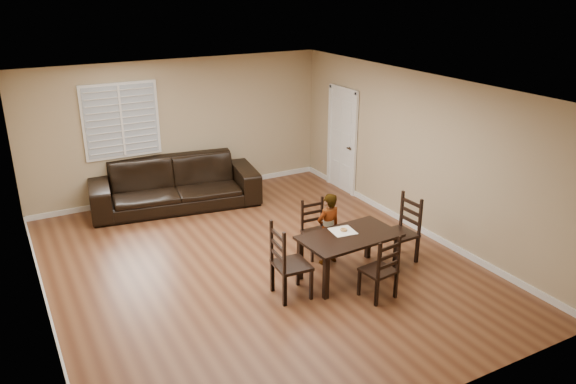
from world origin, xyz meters
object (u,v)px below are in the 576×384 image
object	(u,v)px
chair_left	(283,265)
chair_right	(406,230)
chair_far	(384,272)
child	(328,229)
donut	(344,229)
dining_table	(349,241)
chair_near	(314,229)
sofa	(175,184)

from	to	relation	value
chair_left	chair_right	xyz separation A→B (m)	(2.21, 0.11, -0.02)
chair_far	chair_right	xyz separation A→B (m)	(1.05, 0.82, 0.05)
chair_right	child	world-z (taller)	child
chair_right	child	bearing A→B (deg)	-114.30
chair_left	donut	distance (m)	1.15
dining_table	chair_near	bearing A→B (deg)	89.38
chair_far	sofa	bearing A→B (deg)	-80.35
dining_table	chair_right	distance (m)	1.11
dining_table	chair_left	xyz separation A→B (m)	(-1.11, -0.05, -0.09)
chair_far	chair_right	world-z (taller)	chair_right
chair_near	chair_left	world-z (taller)	chair_left
chair_right	sofa	world-z (taller)	chair_right
child	donut	world-z (taller)	child
sofa	chair_right	bearing A→B (deg)	-48.48
dining_table	chair_far	bearing A→B (deg)	-89.42
sofa	chair_left	bearing A→B (deg)	-77.81
chair_right	child	distance (m)	1.22
donut	dining_table	bearing A→B (deg)	-93.05
chair_left	donut	bearing A→B (deg)	-75.36
chair_right	child	size ratio (longest dim) A/B	0.92
chair_left	chair_right	bearing A→B (deg)	-83.09
donut	sofa	size ratio (longest dim) A/B	0.03
dining_table	child	distance (m)	0.52
chair_far	sofa	xyz separation A→B (m)	(-1.40, 4.62, 0.03)
chair_near	chair_left	xyz separation A→B (m)	(-1.06, -0.96, 0.08)
dining_table	donut	bearing A→B (deg)	83.66
chair_far	chair_right	bearing A→B (deg)	-149.20
child	donut	xyz separation A→B (m)	(0.04, -0.35, 0.12)
chair_left	chair_right	distance (m)	2.21
child	sofa	distance (m)	3.59
chair_far	chair_left	size ratio (longest dim) A/B	0.86
donut	chair_left	bearing A→B (deg)	-169.46
chair_near	child	world-z (taller)	child
chair_left	dining_table	bearing A→B (deg)	-83.48
chair_left	sofa	xyz separation A→B (m)	(-0.24, 3.90, -0.04)
donut	chair_far	bearing A→B (deg)	-87.33
chair_far	child	xyz separation A→B (m)	(-0.08, 1.27, 0.15)
chair_left	chair_right	size ratio (longest dim) A/B	1.04
chair_far	chair_right	size ratio (longest dim) A/B	0.89
dining_table	donut	world-z (taller)	donut
dining_table	chair_left	distance (m)	1.11
chair_near	donut	xyz separation A→B (m)	(0.05, -0.75, 0.28)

